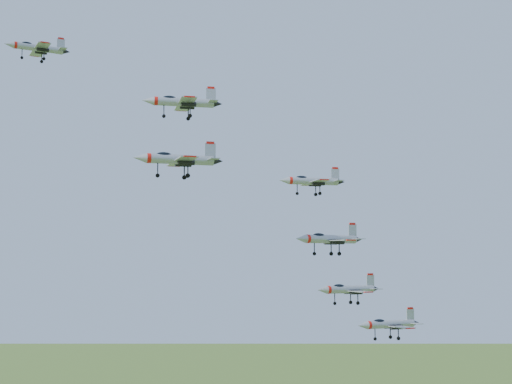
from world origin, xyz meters
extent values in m
cylinder|color=#979CA2|center=(-27.30, 12.20, 156.51)|extent=(8.11, 3.22, 1.17)
cone|color=#979CA2|center=(-31.99, 10.94, 156.51)|extent=(1.87, 1.55, 1.17)
cone|color=black|center=(-22.78, 13.41, 156.51)|extent=(1.47, 1.29, 0.99)
ellipsoid|color=black|center=(-29.21, 11.69, 156.95)|extent=(2.13, 1.32, 0.74)
cube|color=#979CA2|center=(-26.47, 9.82, 156.28)|extent=(3.02, 4.35, 0.13)
cube|color=#979CA2|center=(-27.78, 14.68, 156.28)|extent=(3.02, 4.35, 0.13)
cube|color=#979CA2|center=(-23.74, 13.16, 157.72)|extent=(1.33, 0.45, 1.89)
cube|color=red|center=(-23.74, 13.16, 158.71)|extent=(0.99, 0.38, 0.31)
cylinder|color=#979CA2|center=(-4.24, -3.63, 144.80)|extent=(9.19, 1.40, 1.33)
cone|color=#979CA2|center=(-9.74, -3.68, 144.80)|extent=(1.85, 1.34, 1.33)
cone|color=black|center=(1.06, -3.59, 144.80)|extent=(1.44, 1.14, 1.13)
ellipsoid|color=black|center=(-6.48, -3.65, 145.30)|extent=(2.25, 0.97, 0.84)
cube|color=#979CA2|center=(-4.01, -6.48, 144.55)|extent=(2.38, 4.50, 0.14)
cube|color=#979CA2|center=(-4.06, -0.78, 144.55)|extent=(2.38, 4.50, 0.14)
cube|color=#979CA2|center=(-0.06, -3.60, 146.18)|extent=(1.53, 0.13, 2.14)
cube|color=red|center=(-0.06, -3.60, 147.30)|extent=(1.12, 0.15, 0.36)
cylinder|color=#979CA2|center=(-5.96, -15.19, 134.32)|extent=(9.30, 2.23, 1.33)
cone|color=#979CA2|center=(-11.46, -15.73, 134.32)|extent=(1.96, 1.51, 1.33)
cone|color=black|center=(-0.66, -14.66, 134.32)|extent=(1.54, 1.27, 1.13)
ellipsoid|color=black|center=(-8.20, -15.41, 134.82)|extent=(2.33, 1.17, 0.84)
cube|color=#979CA2|center=(-5.47, -18.02, 134.06)|extent=(2.79, 4.71, 0.14)
cube|color=#979CA2|center=(-6.04, -12.32, 134.06)|extent=(2.79, 4.71, 0.14)
cube|color=#979CA2|center=(-1.78, -14.78, 135.70)|extent=(1.54, 0.27, 2.15)
cube|color=red|center=(-1.78, -14.78, 136.83)|extent=(1.13, 0.25, 0.36)
cylinder|color=#979CA2|center=(19.35, 6.07, 134.15)|extent=(8.86, 1.61, 1.27)
cone|color=#979CA2|center=(14.06, 5.87, 134.15)|extent=(1.81, 1.34, 1.27)
cone|color=black|center=(24.44, 6.27, 134.15)|extent=(1.41, 1.13, 1.08)
ellipsoid|color=black|center=(17.19, 5.99, 134.63)|extent=(2.19, 1.00, 0.81)
cube|color=#979CA2|center=(19.65, 3.34, 133.91)|extent=(2.42, 4.39, 0.14)
cube|color=#979CA2|center=(19.44, 8.82, 133.91)|extent=(2.42, 4.39, 0.14)
cube|color=#979CA2|center=(23.36, 6.22, 135.47)|extent=(1.47, 0.17, 2.06)
cube|color=red|center=(23.36, 6.22, 136.55)|extent=(1.08, 0.18, 0.34)
cylinder|color=#979CA2|center=(16.49, -11.83, 123.70)|extent=(8.54, 3.49, 1.23)
cone|color=#979CA2|center=(11.57, -13.21, 123.70)|extent=(1.97, 1.65, 1.23)
cone|color=black|center=(21.23, -10.50, 123.70)|extent=(1.56, 1.37, 1.05)
ellipsoid|color=black|center=(14.48, -12.39, 124.17)|extent=(2.24, 1.42, 0.78)
cube|color=#979CA2|center=(17.39, -14.33, 123.47)|extent=(3.22, 4.60, 0.13)
cube|color=#979CA2|center=(15.96, -9.22, 123.47)|extent=(3.22, 4.60, 0.13)
cube|color=#979CA2|center=(20.23, -10.78, 124.98)|extent=(1.40, 0.49, 1.99)
cube|color=red|center=(20.23, -10.78, 126.02)|extent=(1.04, 0.41, 0.33)
cylinder|color=#979CA2|center=(21.84, -4.91, 116.08)|extent=(8.47, 3.10, 1.22)
cone|color=#979CA2|center=(16.93, -6.07, 116.08)|extent=(1.92, 1.57, 1.22)
cone|color=black|center=(26.57, -3.80, 116.08)|extent=(1.51, 1.30, 1.03)
ellipsoid|color=black|center=(19.84, -5.38, 116.54)|extent=(2.20, 1.32, 0.77)
cube|color=#979CA2|center=(22.62, -7.42, 115.85)|extent=(3.03, 4.49, 0.13)
cube|color=#979CA2|center=(21.43, -2.32, 115.85)|extent=(3.03, 4.49, 0.13)
cube|color=#979CA2|center=(25.57, -4.04, 117.35)|extent=(1.39, 0.43, 1.96)
cube|color=red|center=(25.57, -4.04, 118.37)|extent=(1.03, 0.36, 0.33)
cylinder|color=#979CA2|center=(32.16, 3.99, 109.71)|extent=(9.41, 3.41, 1.35)
cone|color=#979CA2|center=(26.70, 2.73, 109.71)|extent=(2.12, 1.73, 1.35)
cone|color=black|center=(37.43, 5.20, 109.71)|extent=(1.67, 1.44, 1.15)
ellipsoid|color=black|center=(29.94, 3.48, 110.22)|extent=(2.44, 1.46, 0.86)
cube|color=#979CA2|center=(33.02, 1.20, 109.46)|extent=(3.35, 4.99, 0.15)
cube|color=#979CA2|center=(31.71, 6.87, 109.46)|extent=(3.35, 4.99, 0.15)
cube|color=#979CA2|center=(36.31, 4.94, 111.12)|extent=(1.55, 0.47, 2.18)
cube|color=red|center=(36.31, 4.94, 112.26)|extent=(1.15, 0.40, 0.36)
camera|label=1|loc=(-16.23, -111.20, 121.08)|focal=50.00mm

